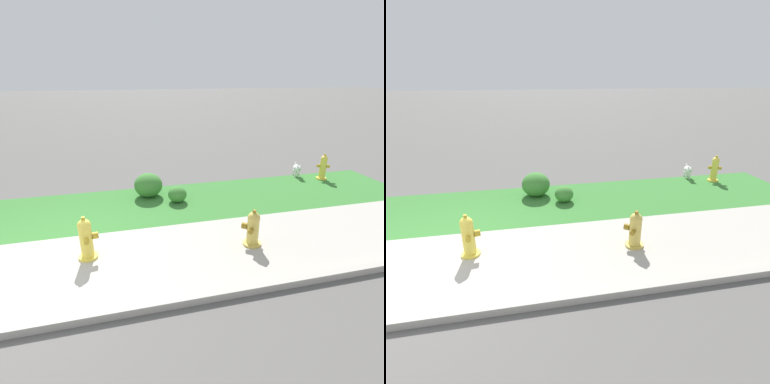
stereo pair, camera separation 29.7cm
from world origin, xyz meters
TOP-DOWN VIEW (x-y plane):
  - ground_plane at (0.00, 0.00)m, footprint 120.00×120.00m
  - sidewalk_pavement at (0.00, 0.00)m, footprint 18.00×2.25m
  - grass_verge at (0.00, 2.33)m, footprint 18.00×2.42m
  - street_curb at (0.00, -1.20)m, footprint 18.00×0.16m
  - fire_hydrant_far_end at (3.79, 0.01)m, footprint 0.37×0.37m
  - fire_hydrant_near_corner at (7.46, 2.99)m, footprint 0.37×0.35m
  - fire_hydrant_mid_block at (0.84, 0.30)m, footprint 0.38×0.40m
  - small_white_dog at (6.86, 3.41)m, footprint 0.30×0.51m
  - shrub_bush_near_lamp at (2.18, 2.90)m, footprint 0.73×0.73m
  - shrub_bush_mid_verge at (2.84, 2.36)m, footprint 0.47×0.47m

SIDE VIEW (x-z plane):
  - ground_plane at x=0.00m, z-range 0.00..0.00m
  - grass_verge at x=0.00m, z-range 0.00..0.01m
  - sidewalk_pavement at x=0.00m, z-range 0.00..0.01m
  - street_curb at x=0.00m, z-range 0.00..0.12m
  - shrub_bush_mid_verge at x=2.84m, z-range 0.00..0.40m
  - small_white_dog at x=6.86m, z-range 0.03..0.48m
  - shrub_bush_near_lamp at x=2.18m, z-range 0.00..0.62m
  - fire_hydrant_far_end at x=3.79m, z-range -0.02..0.70m
  - fire_hydrant_near_corner at x=7.46m, z-range -0.01..0.77m
  - fire_hydrant_mid_block at x=0.84m, z-range -0.01..0.78m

